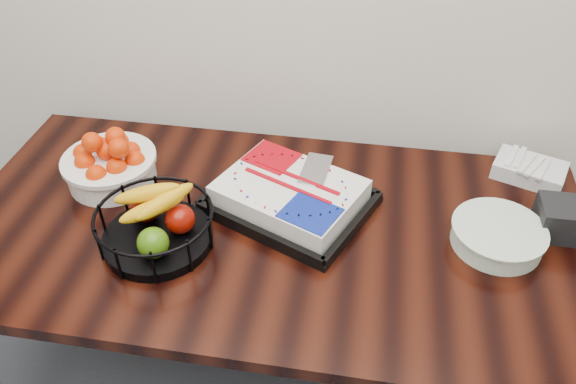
% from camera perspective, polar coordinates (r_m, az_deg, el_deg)
% --- Properties ---
extents(table, '(1.80, 0.90, 0.75)m').
position_cam_1_polar(table, '(1.66, -1.74, -5.49)').
color(table, black).
rests_on(table, ground).
extents(cake_tray, '(0.54, 0.49, 0.09)m').
position_cam_1_polar(cake_tray, '(1.63, 0.18, -0.38)').
color(cake_tray, black).
rests_on(cake_tray, table).
extents(tangerine_bowl, '(0.28, 0.28, 0.18)m').
position_cam_1_polar(tangerine_bowl, '(1.79, -17.74, 3.12)').
color(tangerine_bowl, white).
rests_on(tangerine_bowl, table).
extents(fruit_basket, '(0.32, 0.32, 0.17)m').
position_cam_1_polar(fruit_basket, '(1.54, -13.36, -3.16)').
color(fruit_basket, black).
rests_on(fruit_basket, table).
extents(plate_stack, '(0.25, 0.25, 0.06)m').
position_cam_1_polar(plate_stack, '(1.62, 20.51, -4.18)').
color(plate_stack, white).
rests_on(plate_stack, table).
extents(fork_bag, '(0.24, 0.20, 0.06)m').
position_cam_1_polar(fork_bag, '(1.90, 23.33, 2.12)').
color(fork_bag, silver).
rests_on(fork_bag, table).
extents(napkin_box, '(0.14, 0.12, 0.10)m').
position_cam_1_polar(napkin_box, '(1.72, 26.18, -2.49)').
color(napkin_box, black).
rests_on(napkin_box, table).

